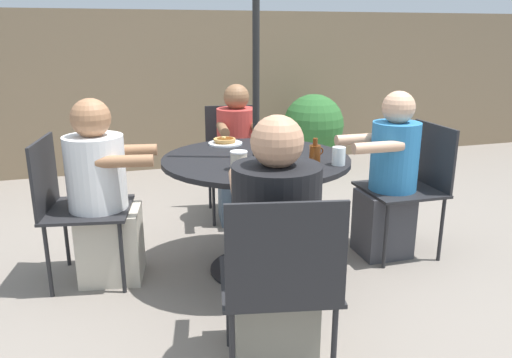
{
  "coord_description": "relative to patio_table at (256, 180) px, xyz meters",
  "views": [
    {
      "loc": [
        -0.84,
        -2.78,
        1.46
      ],
      "look_at": [
        0.0,
        0.0,
        0.6
      ],
      "focal_mm": 35.0,
      "sensor_mm": 36.0,
      "label": 1
    }
  ],
  "objects": [
    {
      "name": "ground_plane",
      "position": [
        0.0,
        0.0,
        -0.6
      ],
      "size": [
        12.0,
        12.0,
        0.0
      ],
      "primitive_type": "plane",
      "color": "gray"
    },
    {
      "name": "potted_shrub",
      "position": [
        1.25,
        2.04,
        -0.11
      ],
      "size": [
        0.64,
        0.64,
        0.84
      ],
      "color": "#3D3D3F",
      "rests_on": "ground"
    },
    {
      "name": "pancake_plate_b",
      "position": [
        0.15,
        0.11,
        0.15
      ],
      "size": [
        0.23,
        0.23,
        0.04
      ],
      "color": "white",
      "rests_on": "patio_table"
    },
    {
      "name": "syrup_bottle",
      "position": [
        0.29,
        -0.21,
        0.19
      ],
      "size": [
        0.09,
        0.07,
        0.14
      ],
      "color": "#602D0F",
      "rests_on": "patio_table"
    },
    {
      "name": "diner_east",
      "position": [
        -0.9,
        0.16,
        -0.09
      ],
      "size": [
        0.54,
        0.41,
        1.11
      ],
      "rotation": [
        0.0,
        0.0,
        -1.75
      ],
      "color": "beige",
      "rests_on": "ground"
    },
    {
      "name": "patio_chair_west",
      "position": [
        1.09,
        -0.02,
        -0.09
      ],
      "size": [
        0.49,
        0.49,
        0.88
      ],
      "rotation": [
        0.0,
        0.0,
        1.55
      ],
      "color": "#232326",
      "rests_on": "ground"
    },
    {
      "name": "patio_chair_north",
      "position": [
        0.15,
        1.08,
        -0.09
      ],
      "size": [
        0.54,
        0.54,
        0.88
      ],
      "rotation": [
        0.0,
        0.0,
        -3.28
      ],
      "color": "#232326",
      "rests_on": "ground"
    },
    {
      "name": "patio_chair_east",
      "position": [
        -1.07,
        0.19,
        -0.09
      ],
      "size": [
        0.56,
        0.56,
        0.88
      ],
      "rotation": [
        0.0,
        0.0,
        -1.75
      ],
      "color": "#232326",
      "rests_on": "ground"
    },
    {
      "name": "diner_south",
      "position": [
        -0.18,
        -0.89,
        -0.08
      ],
      "size": [
        0.46,
        0.57,
        1.14
      ],
      "rotation": [
        0.0,
        0.0,
        -0.2
      ],
      "color": "gray",
      "rests_on": "ground"
    },
    {
      "name": "patio_chair_south",
      "position": [
        -0.22,
        -1.07,
        -0.09
      ],
      "size": [
        0.57,
        0.57,
        0.88
      ],
      "rotation": [
        0.0,
        0.0,
        -0.2
      ],
      "color": "#232326",
      "rests_on": "ground"
    },
    {
      "name": "pancake_plate_c",
      "position": [
        -0.09,
        0.41,
        0.16
      ],
      "size": [
        0.23,
        0.23,
        0.05
      ],
      "color": "white",
      "rests_on": "patio_table"
    },
    {
      "name": "pancake_plate_a",
      "position": [
        0.12,
        -0.32,
        0.15
      ],
      "size": [
        0.23,
        0.23,
        0.04
      ],
      "color": "white",
      "rests_on": "patio_table"
    },
    {
      "name": "patio_table",
      "position": [
        0.0,
        0.0,
        0.0
      ],
      "size": [
        1.13,
        1.13,
        0.74
      ],
      "color": "black",
      "rests_on": "ground"
    },
    {
      "name": "diner_north",
      "position": [
        0.12,
        0.9,
        -0.1
      ],
      "size": [
        0.37,
        0.51,
        1.08
      ],
      "rotation": [
        0.0,
        0.0,
        -3.28
      ],
      "color": "slate",
      "rests_on": "ground"
    },
    {
      "name": "diner_west",
      "position": [
        0.91,
        -0.02,
        -0.08
      ],
      "size": [
        0.52,
        0.33,
        1.11
      ],
      "rotation": [
        0.0,
        0.0,
        1.55
      ],
      "color": "#3D3D42",
      "rests_on": "ground"
    },
    {
      "name": "drinking_glass_a",
      "position": [
        0.4,
        -0.3,
        0.19
      ],
      "size": [
        0.08,
        0.08,
        0.1
      ],
      "primitive_type": "cylinder",
      "color": "silver",
      "rests_on": "patio_table"
    },
    {
      "name": "umbrella_pole",
      "position": [
        0.0,
        0.0,
        0.49
      ],
      "size": [
        0.04,
        0.04,
        2.19
      ],
      "primitive_type": "cylinder",
      "color": "black",
      "rests_on": "ground"
    },
    {
      "name": "back_fence",
      "position": [
        0.0,
        2.68,
        0.24
      ],
      "size": [
        10.0,
        0.06,
        1.68
      ],
      "primitive_type": "cube",
      "color": "#7A664C",
      "rests_on": "ground"
    },
    {
      "name": "coffee_cup",
      "position": [
        -0.17,
        -0.23,
        0.19
      ],
      "size": [
        0.09,
        0.09,
        0.1
      ],
      "color": "beige",
      "rests_on": "patio_table"
    }
  ]
}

